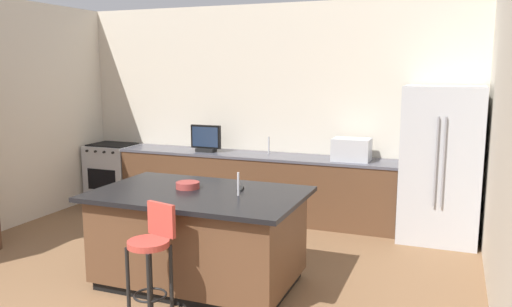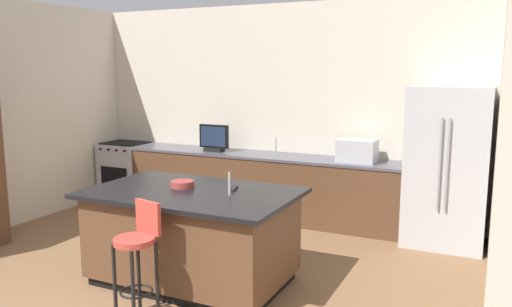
% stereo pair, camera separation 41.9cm
% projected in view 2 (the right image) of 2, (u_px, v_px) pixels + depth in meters
% --- Properties ---
extents(wall_back, '(6.30, 0.12, 2.98)m').
position_uv_depth(wall_back, '(277.00, 110.00, 7.36)').
color(wall_back, beige).
rests_on(wall_back, ground_plane).
extents(wall_right, '(0.12, 5.06, 2.98)m').
position_uv_depth(wall_right, '(505.00, 145.00, 4.04)').
color(wall_right, beige).
rests_on(wall_right, ground_plane).
extents(counter_back, '(4.02, 0.62, 0.90)m').
position_uv_depth(counter_back, '(260.00, 185.00, 7.24)').
color(counter_back, brown).
rests_on(counter_back, ground_plane).
extents(kitchen_island, '(2.00, 1.27, 0.92)m').
position_uv_depth(kitchen_island, '(193.00, 236.00, 5.00)').
color(kitchen_island, black).
rests_on(kitchen_island, ground_plane).
extents(refrigerator, '(0.91, 0.82, 1.89)m').
position_uv_depth(refrigerator, '(447.00, 167.00, 6.03)').
color(refrigerator, '#B7BABF').
rests_on(refrigerator, ground_plane).
extents(range_oven, '(0.72, 0.63, 0.92)m').
position_uv_depth(range_oven, '(126.00, 171.00, 8.24)').
color(range_oven, '#B7BABF').
rests_on(range_oven, ground_plane).
extents(microwave, '(0.48, 0.36, 0.29)m').
position_uv_depth(microwave, '(357.00, 151.00, 6.56)').
color(microwave, '#B7BABF').
rests_on(microwave, counter_back).
extents(tv_monitor, '(0.46, 0.16, 0.39)m').
position_uv_depth(tv_monitor, '(214.00, 139.00, 7.39)').
color(tv_monitor, black).
rests_on(tv_monitor, counter_back).
extents(sink_faucet_back, '(0.02, 0.02, 0.24)m').
position_uv_depth(sink_faucet_back, '(276.00, 146.00, 7.15)').
color(sink_faucet_back, '#B2B2B7').
rests_on(sink_faucet_back, counter_back).
extents(sink_faucet_island, '(0.02, 0.02, 0.22)m').
position_uv_depth(sink_faucet_island, '(229.00, 184.00, 4.73)').
color(sink_faucet_island, '#B2B2B7').
rests_on(sink_faucet_island, kitchen_island).
extents(bar_stool_center, '(0.35, 0.37, 1.00)m').
position_uv_depth(bar_stool_center, '(138.00, 250.00, 4.22)').
color(bar_stool_center, '#B23D33').
rests_on(bar_stool_center, ground_plane).
extents(fruit_bowl, '(0.23, 0.23, 0.06)m').
position_uv_depth(fruit_bowl, '(182.00, 184.00, 5.07)').
color(fruit_bowl, '#993833').
rests_on(fruit_bowl, kitchen_island).
extents(cell_phone, '(0.10, 0.16, 0.01)m').
position_uv_depth(cell_phone, '(184.00, 185.00, 5.13)').
color(cell_phone, black).
rests_on(cell_phone, kitchen_island).
extents(tv_remote, '(0.08, 0.18, 0.02)m').
position_uv_depth(tv_remote, '(234.00, 189.00, 4.97)').
color(tv_remote, black).
rests_on(tv_remote, kitchen_island).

